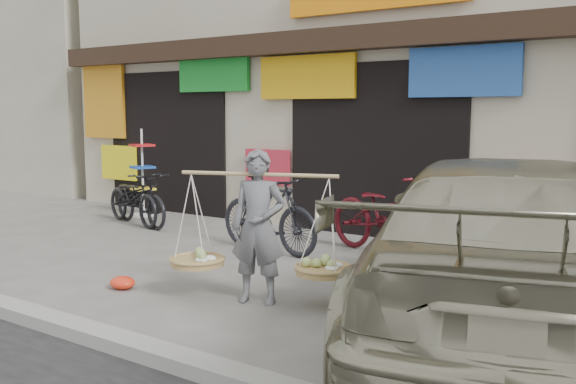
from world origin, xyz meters
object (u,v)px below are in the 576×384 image
Objects in this scene: bike_2 at (390,215)px; suv at (511,248)px; bike_3 at (133,198)px; bike_1 at (268,213)px; bike_0 at (141,199)px; street_vendor at (258,233)px; display_rack at (143,181)px.

bike_2 is 3.16m from suv.
bike_3 is at bearing 111.21° from bike_2.
bike_1 is 4.04m from suv.
bike_0 is 3.07m from bike_1.
street_vendor is at bearing -102.81° from bike_0.
street_vendor reaches higher than bike_3.
bike_1 is 3.26m from bike_3.
display_rack is (-5.28, 0.44, 0.09)m from bike_2.
suv reaches higher than bike_2.
bike_2 is (0.17, 2.68, -0.15)m from street_vendor.
bike_2 is at bearing -4.82° from display_rack.
display_rack reaches higher than bike_0.
suv is at bearing -89.71° from bike_3.
suv is 3.58× the size of display_rack.
bike_0 is 1.04m from display_rack.
bike_2 reaches higher than bike_3.
suv reaches higher than bike_0.
street_vendor is 0.85× the size of bike_2.
bike_0 is 7.05m from suv.
suv reaches higher than street_vendor.
bike_2 reaches higher than bike_0.
bike_3 is 7.24m from suv.
street_vendor is 5.99m from display_rack.
display_rack reaches higher than suv.
display_rack is (-5.11, 3.13, -0.07)m from street_vendor.
suv is (2.22, -2.23, 0.22)m from bike_2.
bike_3 is at bearing -30.97° from suv.
bike_1 is at bearing -82.13° from bike_0.
street_vendor is 1.06× the size of bike_3.
bike_2 is 1.24× the size of bike_3.
display_rack is at bearing 129.36° from street_vendor.
street_vendor is 2.39m from bike_1.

